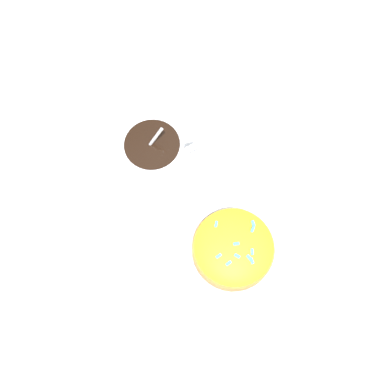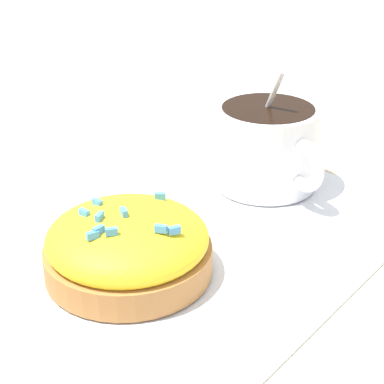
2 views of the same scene
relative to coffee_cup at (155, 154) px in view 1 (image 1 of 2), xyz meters
name	(u,v)px [view 1 (image 1 of 2)]	position (x,y,z in m)	size (l,w,h in m)	color
ground_plane	(194,212)	(0.08, -0.01, -0.04)	(3.00, 3.00, 0.00)	#C6B793
paper_napkin	(194,211)	(0.08, -0.01, -0.04)	(0.29, 0.26, 0.00)	white
coffee_cup	(155,154)	(0.00, 0.00, 0.00)	(0.08, 0.10, 0.10)	white
frosted_pastry	(236,245)	(0.16, 0.00, -0.02)	(0.10, 0.10, 0.04)	#B2753D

